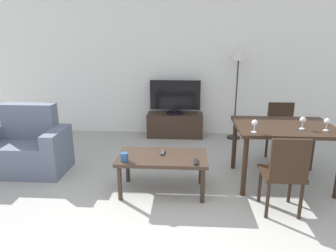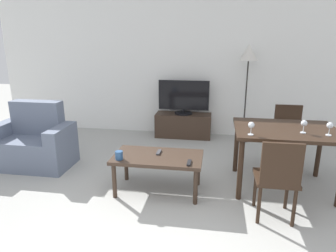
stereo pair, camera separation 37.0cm
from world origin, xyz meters
TOP-DOWN VIEW (x-y plane):
  - wall_back at (0.00, 3.63)m, footprint 7.14×0.06m
  - armchair at (-1.92, 1.73)m, footprint 1.09×0.63m
  - tv_stand at (0.03, 3.37)m, footprint 1.01×0.38m
  - tv at (0.03, 3.37)m, footprint 0.91×0.32m
  - coffee_table at (-0.03, 1.26)m, footprint 1.03×0.57m
  - dining_table at (1.42, 1.60)m, footprint 1.16×0.88m
  - dining_chair_near at (1.22, 0.85)m, footprint 0.40×0.40m
  - dining_chair_far at (1.63, 2.34)m, footprint 0.40×0.40m
  - floor_lamp at (1.11, 3.33)m, footprint 0.30×0.30m
  - remote_primary at (-0.04, 1.34)m, footprint 0.04×0.15m
  - remote_secondary at (0.34, 1.08)m, footprint 0.04×0.15m
  - cup_white_near at (-0.44, 1.08)m, footprint 0.09×0.09m
  - wine_glass_left at (1.82, 1.40)m, footprint 0.07×0.07m
  - wine_glass_center at (1.57, 1.45)m, footprint 0.07×0.07m
  - wine_glass_right at (0.99, 1.28)m, footprint 0.07×0.07m

SIDE VIEW (x-z plane):
  - tv_stand at x=0.03m, z-range 0.00..0.43m
  - armchair at x=-1.92m, z-range -0.13..0.77m
  - coffee_table at x=-0.03m, z-range 0.17..0.62m
  - remote_primary at x=-0.04m, z-range 0.45..0.47m
  - remote_secondary at x=0.34m, z-range 0.45..0.47m
  - dining_chair_near at x=1.22m, z-range 0.05..0.90m
  - dining_chair_far at x=1.63m, z-range 0.05..0.90m
  - cup_white_near at x=-0.44m, z-range 0.45..0.55m
  - dining_table at x=1.42m, z-range 0.28..1.02m
  - tv at x=0.03m, z-range 0.43..1.04m
  - wine_glass_left at x=1.82m, z-range 0.77..0.92m
  - wine_glass_center at x=1.57m, z-range 0.77..0.92m
  - wine_glass_right at x=0.99m, z-range 0.77..0.92m
  - wall_back at x=0.00m, z-range 0.00..2.70m
  - floor_lamp at x=1.11m, z-range 0.60..2.27m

